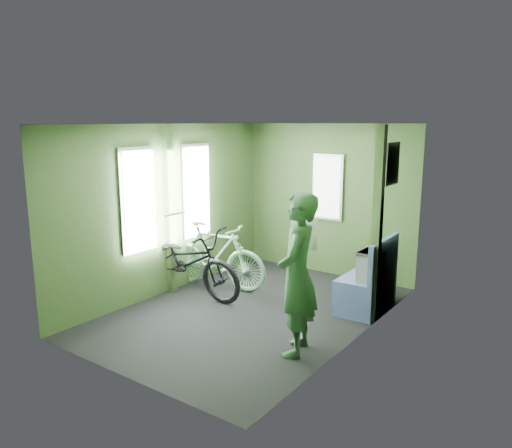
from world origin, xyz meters
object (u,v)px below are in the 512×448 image
(passenger, at_px, (297,275))
(bench_seat, at_px, (367,288))
(bicycle_black, at_px, (188,295))
(bicycle_mint, at_px, (215,288))
(waste_box, at_px, (370,284))

(passenger, height_order, bench_seat, passenger)
(bicycle_black, relative_size, passenger, 1.09)
(bicycle_black, xyz_separation_m, bench_seat, (2.21, 0.92, 0.28))
(bench_seat, bearing_deg, bicycle_black, -158.80)
(bicycle_mint, bearing_deg, bicycle_black, 156.27)
(bicycle_black, distance_m, bicycle_mint, 0.47)
(bicycle_black, bearing_deg, bicycle_mint, -13.16)
(bicycle_black, height_order, waste_box, waste_box)
(passenger, bearing_deg, bench_seat, 155.81)
(passenger, xyz_separation_m, waste_box, (0.23, 1.33, -0.42))
(passenger, bearing_deg, bicycle_mint, -138.10)
(waste_box, bearing_deg, bicycle_black, -162.77)
(bicycle_mint, distance_m, passenger, 2.40)
(bicycle_black, bearing_deg, passenger, -105.18)
(waste_box, bearing_deg, bicycle_mint, -173.04)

